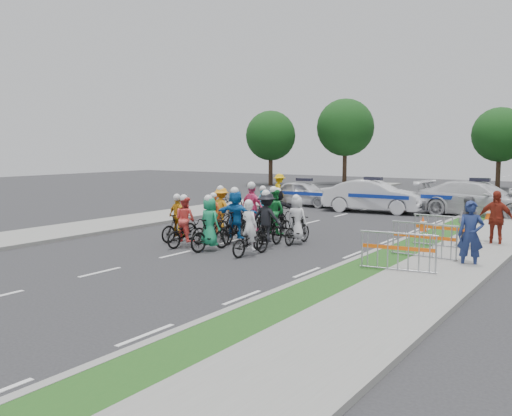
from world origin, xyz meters
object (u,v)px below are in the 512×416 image
Objects in this scene: barrier_0 at (398,254)px; tree_4 at (500,135)px; rider_10 at (222,214)px; cone_0 at (423,225)px; rider_9 at (253,215)px; tree_3 at (345,128)px; rider_8 at (275,219)px; police_car_0 at (304,193)px; parked_bike at (229,201)px; tree_0 at (271,136)px; spectator_2 at (495,219)px; barrier_1 at (424,242)px; spectator_0 at (471,235)px; spectator_1 at (470,224)px; rider_7 at (297,225)px; marshal_hiviz at (279,190)px; rider_1 at (210,229)px; rider_0 at (250,237)px; rider_6 at (215,222)px; rider_12 at (264,215)px; cone_1 at (488,214)px; barrier_2 at (444,233)px; rider_3 at (179,223)px; rider_2 at (186,227)px; rider_11 at (279,214)px; rider_4 at (267,225)px; rider_5 at (236,220)px.

tree_4 reaches higher than barrier_0.
rider_10 is 2.61× the size of cone_0.
tree_3 reaches higher than rider_9.
rider_8 is 11.69m from police_car_0.
rider_8 is at bearing 175.21° from rider_9.
tree_0 is (-7.63, 16.45, 3.77)m from parked_bike.
barrier_1 is (-1.28, -3.50, -0.39)m from spectator_2.
spectator_1 is (-0.64, 2.70, -0.06)m from spectator_0.
tree_0 reaches higher than rider_7.
barrier_0 is (5.69, -3.17, -0.15)m from rider_8.
marshal_hiviz is at bearing 125.21° from spectator_0.
rider_1 is 0.44× the size of police_car_0.
rider_8 is 7.21m from spectator_0.
rider_1 is at bearing 179.29° from spectator_0.
spectator_2 is 0.26× the size of tree_3.
cone_0 is at bearing -136.08° from rider_9.
rider_6 is at bearing -30.55° from rider_0.
cone_0 is (4.62, 7.17, -0.36)m from rider_1.
barrier_0 is 33.36m from tree_4.
rider_12 is at bearing 158.97° from barrier_1.
barrier_0 is at bearing -88.96° from cone_1.
rider_1 reaches higher than cone_0.
barrier_2 is (5.69, 1.09, -0.15)m from rider_8.
rider_3 is at bearing -97.95° from tree_4.
rider_8 reaches higher than marshal_hiviz.
tree_4 is at bearing -91.17° from rider_2.
police_car_0 is at bearing -76.96° from rider_11.
rider_12 is at bearing 177.66° from spectator_1.
cone_0 is (6.70, 3.78, -0.37)m from rider_10.
rider_8 is 5.78m from barrier_1.
tree_0 is (-21.44, 22.45, 3.31)m from spectator_1.
rider_2 reaches higher than cone_1.
rider_2 is at bearing 3.09° from rider_0.
spectator_2 is at bearing -166.96° from rider_10.
cone_1 is at bearing -108.05° from rider_1.
rider_6 is at bearing 152.71° from marshal_hiviz.
rider_2 is 0.88× the size of barrier_2.
barrier_1 is (4.49, -0.48, -0.11)m from rider_7.
spectator_1 is at bearing -114.35° from spectator_2.
rider_4 is 7.52m from spectator_2.
police_car_0 reaches higher than barrier_2.
rider_12 is 0.88× the size of barrier_0.
rider_0 reaches higher than rider_7.
barrier_1 is at bearing -159.70° from rider_2.
marshal_hiviz is at bearing 137.03° from police_car_0.
spectator_0 is 0.30× the size of tree_4.
rider_5 is 0.96× the size of rider_9.
barrier_2 is at bearing 90.00° from barrier_1.
police_car_0 is 15.62m from barrier_1.
spectator_0 reaches higher than rider_11.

